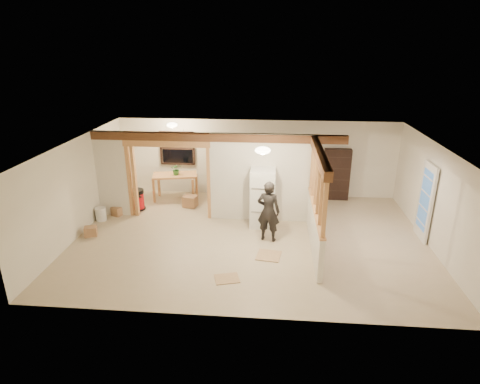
# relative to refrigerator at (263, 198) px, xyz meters

# --- Properties ---
(floor) EXTENTS (9.00, 6.50, 0.01)m
(floor) POSITION_rel_refrigerator_xyz_m (-0.28, -0.82, -0.82)
(floor) COLOR #BFAA8E
(floor) RESTS_ON ground
(ceiling) EXTENTS (9.00, 6.50, 0.01)m
(ceiling) POSITION_rel_refrigerator_xyz_m (-0.28, -0.82, 1.69)
(ceiling) COLOR white
(wall_back) EXTENTS (9.00, 0.01, 2.50)m
(wall_back) POSITION_rel_refrigerator_xyz_m (-0.28, 2.43, 0.44)
(wall_back) COLOR white
(wall_back) RESTS_ON floor
(wall_front) EXTENTS (9.00, 0.01, 2.50)m
(wall_front) POSITION_rel_refrigerator_xyz_m (-0.28, -4.07, 0.44)
(wall_front) COLOR white
(wall_front) RESTS_ON floor
(wall_left) EXTENTS (0.01, 6.50, 2.50)m
(wall_left) POSITION_rel_refrigerator_xyz_m (-4.78, -0.82, 0.44)
(wall_left) COLOR white
(wall_left) RESTS_ON floor
(wall_right) EXTENTS (0.01, 6.50, 2.50)m
(wall_right) POSITION_rel_refrigerator_xyz_m (4.22, -0.82, 0.44)
(wall_right) COLOR white
(wall_right) RESTS_ON floor
(partition_left_stub) EXTENTS (0.90, 0.12, 2.50)m
(partition_left_stub) POSITION_rel_refrigerator_xyz_m (-4.33, 0.38, 0.44)
(partition_left_stub) COLOR silver
(partition_left_stub) RESTS_ON floor
(partition_center) EXTENTS (2.80, 0.12, 2.50)m
(partition_center) POSITION_rel_refrigerator_xyz_m (-0.08, 0.38, 0.44)
(partition_center) COLOR silver
(partition_center) RESTS_ON floor
(doorway_frame) EXTENTS (2.46, 0.14, 2.20)m
(doorway_frame) POSITION_rel_refrigerator_xyz_m (-2.68, 0.38, 0.29)
(doorway_frame) COLOR tan
(doorway_frame) RESTS_ON floor
(header_beam_back) EXTENTS (7.00, 0.18, 0.22)m
(header_beam_back) POSITION_rel_refrigerator_xyz_m (-1.28, 0.38, 1.57)
(header_beam_back) COLOR brown
(header_beam_back) RESTS_ON ceiling
(header_beam_right) EXTENTS (0.18, 3.30, 0.22)m
(header_beam_right) POSITION_rel_refrigerator_xyz_m (1.32, -1.22, 1.57)
(header_beam_right) COLOR brown
(header_beam_right) RESTS_ON ceiling
(pony_wall) EXTENTS (0.12, 3.20, 1.00)m
(pony_wall) POSITION_rel_refrigerator_xyz_m (1.32, -1.22, -0.31)
(pony_wall) COLOR silver
(pony_wall) RESTS_ON floor
(stud_partition) EXTENTS (0.14, 3.20, 1.32)m
(stud_partition) POSITION_rel_refrigerator_xyz_m (1.32, -1.22, 0.85)
(stud_partition) COLOR tan
(stud_partition) RESTS_ON pony_wall
(window_back) EXTENTS (1.12, 0.10, 1.10)m
(window_back) POSITION_rel_refrigerator_xyz_m (-2.88, 2.35, 0.74)
(window_back) COLOR black
(window_back) RESTS_ON wall_back
(french_door) EXTENTS (0.12, 0.86, 2.00)m
(french_door) POSITION_rel_refrigerator_xyz_m (4.14, -0.42, 0.19)
(french_door) COLOR white
(french_door) RESTS_ON floor
(ceiling_dome_main) EXTENTS (0.36, 0.36, 0.16)m
(ceiling_dome_main) POSITION_rel_refrigerator_xyz_m (0.02, -1.32, 1.67)
(ceiling_dome_main) COLOR #FFEABF
(ceiling_dome_main) RESTS_ON ceiling
(ceiling_dome_util) EXTENTS (0.32, 0.32, 0.14)m
(ceiling_dome_util) POSITION_rel_refrigerator_xyz_m (-2.78, 1.48, 1.67)
(ceiling_dome_util) COLOR #FFEABF
(ceiling_dome_util) RESTS_ON ceiling
(hanging_bulb) EXTENTS (0.07, 0.07, 0.07)m
(hanging_bulb) POSITION_rel_refrigerator_xyz_m (-2.28, 0.78, 1.37)
(hanging_bulb) COLOR #FFD88C
(hanging_bulb) RESTS_ON ceiling
(refrigerator) EXTENTS (0.67, 0.65, 1.62)m
(refrigerator) POSITION_rel_refrigerator_xyz_m (0.00, 0.00, 0.00)
(refrigerator) COLOR white
(refrigerator) RESTS_ON floor
(woman) EXTENTS (0.65, 0.50, 1.59)m
(woman) POSITION_rel_refrigerator_xyz_m (0.18, -0.89, -0.01)
(woman) COLOR black
(woman) RESTS_ON floor
(work_table) EXTENTS (1.49, 0.96, 0.87)m
(work_table) POSITION_rel_refrigerator_xyz_m (-2.84, 1.70, -0.38)
(work_table) COLOR tan
(work_table) RESTS_ON floor
(potted_plant) EXTENTS (0.38, 0.34, 0.36)m
(potted_plant) POSITION_rel_refrigerator_xyz_m (-2.77, 1.65, 0.24)
(potted_plant) COLOR #317236
(potted_plant) RESTS_ON work_table
(shop_vac) EXTENTS (0.66, 0.66, 0.65)m
(shop_vac) POSITION_rel_refrigerator_xyz_m (-3.83, 0.79, -0.49)
(shop_vac) COLOR #B50A11
(shop_vac) RESTS_ON floor
(bookshelf) EXTENTS (0.83, 0.28, 1.66)m
(bookshelf) POSITION_rel_refrigerator_xyz_m (2.29, 2.23, 0.02)
(bookshelf) COLOR black
(bookshelf) RESTS_ON floor
(bucket) EXTENTS (0.39, 0.39, 0.38)m
(bucket) POSITION_rel_refrigerator_xyz_m (-4.60, -0.08, -0.62)
(bucket) COLOR silver
(bucket) RESTS_ON floor
(box_util_a) EXTENTS (0.47, 0.43, 0.34)m
(box_util_a) POSITION_rel_refrigerator_xyz_m (-2.27, 1.17, -0.64)
(box_util_a) COLOR #A67650
(box_util_a) RESTS_ON floor
(box_util_b) EXTENTS (0.37, 0.37, 0.26)m
(box_util_b) POSITION_rel_refrigerator_xyz_m (-4.27, 0.32, -0.68)
(box_util_b) COLOR #A67650
(box_util_b) RESTS_ON floor
(box_front) EXTENTS (0.38, 0.34, 0.25)m
(box_front) POSITION_rel_refrigerator_xyz_m (-4.47, -1.06, -0.68)
(box_front) COLOR #A67650
(box_front) RESTS_ON floor
(floor_panel_near) EXTENTS (0.63, 0.63, 0.02)m
(floor_panel_near) POSITION_rel_refrigerator_xyz_m (0.22, -1.73, -0.80)
(floor_panel_near) COLOR tan
(floor_panel_near) RESTS_ON floor
(floor_panel_far) EXTENTS (0.61, 0.54, 0.02)m
(floor_panel_far) POSITION_rel_refrigerator_xyz_m (-0.66, -2.81, -0.80)
(floor_panel_far) COLOR tan
(floor_panel_far) RESTS_ON floor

